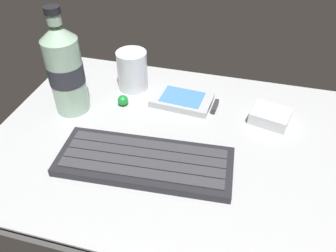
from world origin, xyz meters
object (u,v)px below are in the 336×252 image
object	(u,v)px
handheld_device	(185,100)
juice_cup	(133,72)
keyboard	(145,161)
trackball_mouse	(123,100)
water_bottle	(65,69)
charger_block	(270,116)

from	to	relation	value
handheld_device	juice_cup	bearing A→B (deg)	166.76
juice_cup	keyboard	bearing A→B (deg)	-66.20
keyboard	trackball_mouse	size ratio (longest dim) A/B	13.49
juice_cup	water_bottle	size ratio (longest dim) A/B	0.41
keyboard	juice_cup	world-z (taller)	juice_cup
handheld_device	juice_cup	distance (cm)	13.02
keyboard	trackball_mouse	bearing A→B (deg)	122.33
keyboard	handheld_device	xyz separation A→B (cm)	(2.75, 18.73, -0.08)
water_bottle	handheld_device	bearing A→B (deg)	19.10
handheld_device	water_bottle	size ratio (longest dim) A/B	0.64
charger_block	trackball_mouse	world-z (taller)	charger_block
juice_cup	charger_block	world-z (taller)	juice_cup
juice_cup	water_bottle	distance (cm)	14.77
water_bottle	trackball_mouse	distance (cm)	12.75
keyboard	handheld_device	bearing A→B (deg)	81.64
handheld_device	charger_block	distance (cm)	17.07
juice_cup	water_bottle	xyz separation A→B (cm)	(-9.23, -10.34, 5.10)
trackball_mouse	water_bottle	bearing A→B (deg)	-158.70
handheld_device	trackball_mouse	world-z (taller)	trackball_mouse
handheld_device	keyboard	bearing A→B (deg)	-98.36
handheld_device	water_bottle	distance (cm)	24.23
charger_block	trackball_mouse	size ratio (longest dim) A/B	3.18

